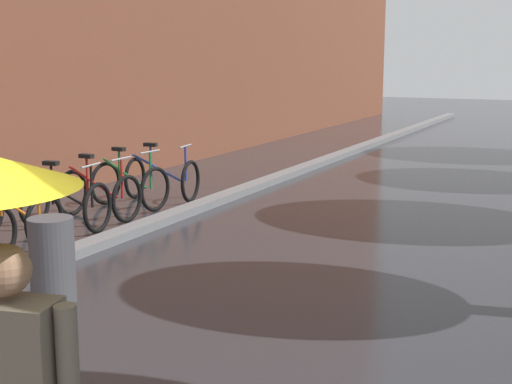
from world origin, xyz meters
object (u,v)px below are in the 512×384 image
parked_bicycle_6 (130,185)px  parked_bicycle_7 (162,178)px  litter_bin (52,260)px  parked_bicycle_5 (99,194)px  parked_bicycle_3 (13,216)px  parked_bicycle_4 (65,203)px

parked_bicycle_6 → parked_bicycle_7: bearing=80.5°
parked_bicycle_6 → parked_bicycle_7: 0.75m
parked_bicycle_7 → litter_bin: 5.10m
parked_bicycle_5 → litter_bin: bearing=-58.7°
litter_bin → parked_bicycle_3: bearing=142.8°
parked_bicycle_3 → parked_bicycle_7: 3.25m
parked_bicycle_3 → litter_bin: 2.49m
parked_bicycle_4 → litter_bin: bearing=-51.7°
parked_bicycle_5 → parked_bicycle_6: 0.86m
parked_bicycle_6 → litter_bin: parked_bicycle_6 is taller
parked_bicycle_4 → parked_bicycle_6: (-0.08, 1.61, 0.00)m
parked_bicycle_6 → litter_bin: size_ratio=1.34×
parked_bicycle_6 → parked_bicycle_7: size_ratio=0.98×
parked_bicycle_4 → parked_bicycle_7: (0.05, 2.35, 0.00)m
parked_bicycle_3 → parked_bicycle_5: (0.07, 1.65, 0.00)m
parked_bicycle_3 → parked_bicycle_6: bearing=89.9°
parked_bicycle_5 → litter_bin: parked_bicycle_5 is taller
parked_bicycle_5 → parked_bicycle_6: size_ratio=0.96×
parked_bicycle_4 → parked_bicycle_5: bearing=91.3°
parked_bicycle_3 → parked_bicycle_5: same height
parked_bicycle_5 → parked_bicycle_4: bearing=-88.7°
parked_bicycle_3 → litter_bin: size_ratio=1.29×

